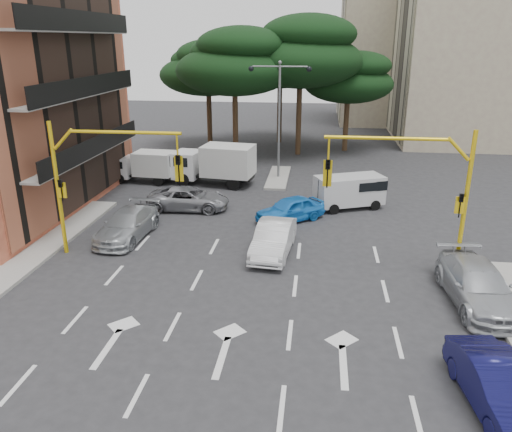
{
  "coord_description": "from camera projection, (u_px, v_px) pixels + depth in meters",
  "views": [
    {
      "loc": [
        2.66,
        -17.78,
        9.26
      ],
      "look_at": [
        -0.01,
        3.55,
        1.6
      ],
      "focal_mm": 35.0,
      "sensor_mm": 36.0,
      "label": 1
    }
  ],
  "objects": [
    {
      "name": "signal_mast_right",
      "position": [
        421.0,
        182.0,
        19.8
      ],
      "size": [
        5.79,
        0.37,
        6.0
      ],
      "color": "yellow",
      "rests_on": "ground"
    },
    {
      "name": "car_silver_cross_a",
      "position": [
        188.0,
        199.0,
        28.48
      ],
      "size": [
        4.69,
        2.34,
        1.28
      ],
      "primitive_type": "imported",
      "rotation": [
        0.0,
        0.0,
        1.62
      ],
      "color": "gray",
      "rests_on": "ground"
    },
    {
      "name": "car_navy_parked",
      "position": [
        498.0,
        387.0,
        13.04
      ],
      "size": [
        1.94,
        4.22,
        1.34
      ],
      "primitive_type": "imported",
      "rotation": [
        0.0,
        0.0,
        0.13
      ],
      "color": "#0C0C3C",
      "rests_on": "ground"
    },
    {
      "name": "van_white",
      "position": [
        349.0,
        192.0,
        28.64
      ],
      "size": [
        4.21,
        3.08,
        1.92
      ],
      "primitive_type": null,
      "rotation": [
        0.0,
        0.0,
        -1.17
      ],
      "color": "silver",
      "rests_on": "ground"
    },
    {
      "name": "street_lamp_center",
      "position": [
        279.0,
        100.0,
        33.17
      ],
      "size": [
        4.16,
        0.36,
        7.77
      ],
      "color": "slate",
      "rests_on": "median_strip"
    },
    {
      "name": "ground",
      "position": [
        245.0,
        283.0,
        20.04
      ],
      "size": [
        120.0,
        120.0,
        0.0
      ],
      "primitive_type": "plane",
      "color": "#28282B",
      "rests_on": "ground"
    },
    {
      "name": "box_truck_b",
      "position": [
        214.0,
        165.0,
        33.16
      ],
      "size": [
        5.71,
        2.99,
        2.68
      ],
      "primitive_type": null,
      "rotation": [
        0.0,
        0.0,
        1.44
      ],
      "color": "white",
      "rests_on": "ground"
    },
    {
      "name": "car_white_hatch",
      "position": [
        274.0,
        239.0,
        22.56
      ],
      "size": [
        1.9,
        4.47,
        1.43
      ],
      "primitive_type": "imported",
      "rotation": [
        0.0,
        0.0,
        -0.09
      ],
      "color": "silver",
      "rests_on": "ground"
    },
    {
      "name": "box_truck_a",
      "position": [
        144.0,
        167.0,
        33.82
      ],
      "size": [
        4.42,
        2.09,
        2.12
      ],
      "primitive_type": null,
      "rotation": [
        0.0,
        0.0,
        1.5
      ],
      "color": "white",
      "rests_on": "ground"
    },
    {
      "name": "car_silver_wagon",
      "position": [
        127.0,
        225.0,
        24.38
      ],
      "size": [
        2.27,
        4.85,
        1.37
      ],
      "primitive_type": "imported",
      "rotation": [
        0.0,
        0.0,
        -0.08
      ],
      "color": "#A7ABAF",
      "rests_on": "ground"
    },
    {
      "name": "pine_right",
      "position": [
        349.0,
        77.0,
        41.62
      ],
      "size": [
        7.49,
        7.49,
        8.37
      ],
      "color": "#382616",
      "rests_on": "ground"
    },
    {
      "name": "signal_mast_left",
      "position": [
        95.0,
        171.0,
        21.39
      ],
      "size": [
        5.79,
        0.37,
        6.0
      ],
      "color": "yellow",
      "rests_on": "ground"
    },
    {
      "name": "pine_center",
      "position": [
        301.0,
        51.0,
        39.52
      ],
      "size": [
        9.98,
        9.98,
        11.16
      ],
      "color": "#382616",
      "rests_on": "ground"
    },
    {
      "name": "pine_left_near",
      "position": [
        235.0,
        61.0,
        38.47
      ],
      "size": [
        9.15,
        9.15,
        10.23
      ],
      "color": "#382616",
      "rests_on": "ground"
    },
    {
      "name": "apartment_beige_far",
      "position": [
        413.0,
        47.0,
        56.84
      ],
      "size": [
        16.2,
        12.15,
        16.7
      ],
      "color": "tan",
      "rests_on": "ground"
    },
    {
      "name": "car_silver_parked",
      "position": [
        478.0,
        285.0,
        18.28
      ],
      "size": [
        2.41,
        5.19,
        1.47
      ],
      "primitive_type": "imported",
      "rotation": [
        0.0,
        0.0,
        0.07
      ],
      "color": "#A7AAAF",
      "rests_on": "ground"
    },
    {
      "name": "pine_back",
      "position": [
        281.0,
        58.0,
        44.66
      ],
      "size": [
        9.15,
        9.15,
        10.23
      ],
      "color": "#382616",
      "rests_on": "ground"
    },
    {
      "name": "median_strip",
      "position": [
        278.0,
        177.0,
        34.97
      ],
      "size": [
        1.4,
        6.0,
        0.15
      ],
      "primitive_type": "cube",
      "color": "gray",
      "rests_on": "ground"
    },
    {
      "name": "pine_left_far",
      "position": [
        208.0,
        68.0,
        42.79
      ],
      "size": [
        8.32,
        8.32,
        9.3
      ],
      "color": "#382616",
      "rests_on": "ground"
    },
    {
      "name": "car_blue_compact",
      "position": [
        290.0,
        209.0,
        26.64
      ],
      "size": [
        3.99,
        3.67,
        1.32
      ],
      "primitive_type": "imported",
      "rotation": [
        0.0,
        0.0,
        -0.88
      ],
      "color": "blue",
      "rests_on": "ground"
    }
  ]
}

